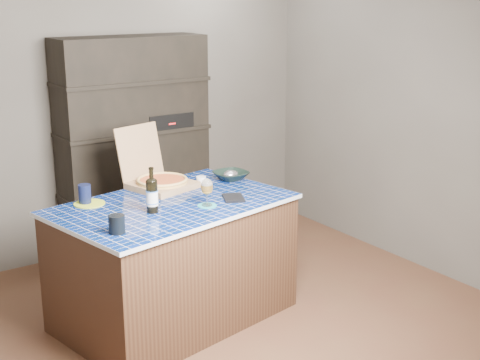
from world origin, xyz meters
TOP-DOWN VIEW (x-y plane):
  - room at (0.00, 0.00)m, footprint 3.50×3.50m
  - shelving_unit at (0.00, 1.53)m, footprint 1.20×0.41m
  - kitchen_island at (-0.33, 0.29)m, footprint 1.64×1.21m
  - pizza_box at (-0.23, 0.64)m, footprint 0.48×0.54m
  - mead_bottle at (-0.52, 0.19)m, footprint 0.08×0.08m
  - teal_trivet at (-0.18, 0.10)m, footprint 0.12×0.12m
  - wine_glass at (-0.18, 0.10)m, footprint 0.08×0.08m
  - tumbler at (-0.85, -0.03)m, footprint 0.09×0.09m
  - dvd_case at (0.05, 0.14)m, footprint 0.19×0.22m
  - bowl at (0.29, 0.54)m, footprint 0.25×0.25m
  - foil_contents at (0.29, 0.54)m, footprint 0.11×0.10m
  - white_jar at (0.05, 0.55)m, footprint 0.07×0.07m
  - navy_cup at (-0.80, 0.59)m, footprint 0.08×0.08m
  - green_trivet at (-0.78, 0.57)m, footprint 0.20×0.20m

SIDE VIEW (x-z plane):
  - kitchen_island at x=-0.33m, z-range 0.00..0.82m
  - teal_trivet at x=-0.18m, z-range 0.82..0.82m
  - green_trivet at x=-0.78m, z-range 0.82..0.83m
  - dvd_case at x=0.05m, z-range 0.82..0.83m
  - white_jar at x=0.05m, z-range 0.82..0.88m
  - bowl at x=0.29m, z-range 0.82..0.88m
  - foil_contents at x=0.29m, z-range 0.83..0.89m
  - tumbler at x=-0.85m, z-range 0.82..0.92m
  - pizza_box at x=-0.23m, z-range 0.67..1.08m
  - navy_cup at x=-0.80m, z-range 0.82..0.95m
  - shelving_unit at x=0.00m, z-range 0.00..1.80m
  - mead_bottle at x=-0.52m, z-range 0.79..1.07m
  - wine_glass at x=-0.18m, z-range 0.86..1.03m
  - room at x=0.00m, z-range -0.50..3.00m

